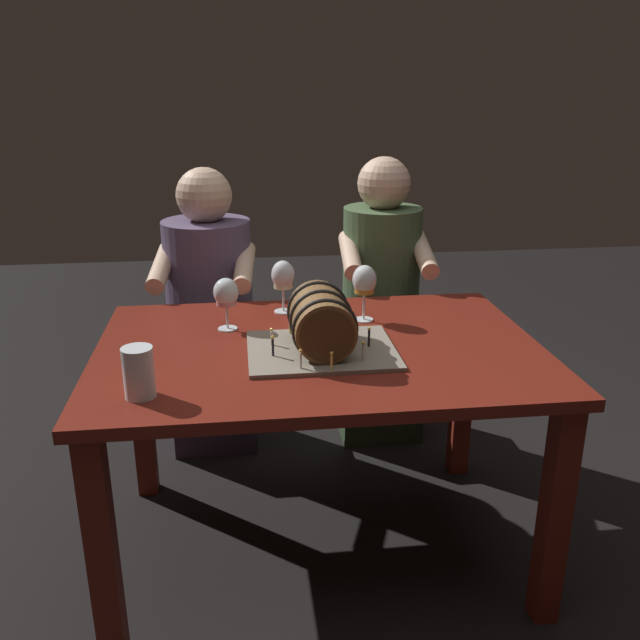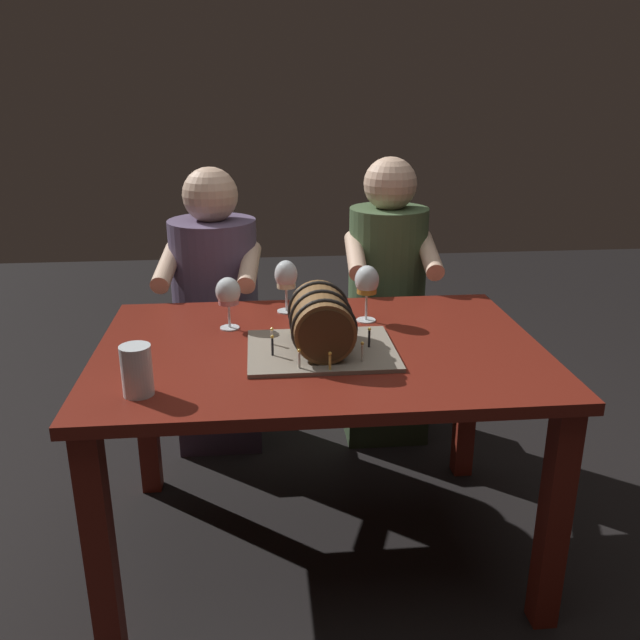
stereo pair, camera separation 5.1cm
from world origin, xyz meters
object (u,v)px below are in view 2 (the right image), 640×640
at_px(wine_glass_amber, 367,283).
at_px(person_seated_right, 386,314).
at_px(wine_glass_rose, 228,294).
at_px(wine_glass_white, 286,277).
at_px(dining_table, 320,377).
at_px(barrel_cake, 320,325).
at_px(beer_pint, 137,372).
at_px(person_seated_left, 217,319).

xyz_separation_m(wine_glass_amber, person_seated_right, (0.18, 0.56, -0.31)).
distance_m(wine_glass_rose, wine_glass_white, 0.24).
relative_size(dining_table, barrel_cake, 3.09).
xyz_separation_m(barrel_cake, person_seated_right, (0.36, 0.82, -0.26)).
bearing_deg(wine_glass_amber, person_seated_right, 72.27).
relative_size(wine_glass_white, beer_pint, 1.38).
height_order(beer_pint, person_seated_right, person_seated_right).
relative_size(dining_table, person_seated_left, 1.14).
bearing_deg(wine_glass_rose, dining_table, -32.26).
bearing_deg(person_seated_left, beer_pint, -97.17).
distance_m(barrel_cake, person_seated_left, 0.93).
bearing_deg(person_seated_right, wine_glass_white, -134.70).
xyz_separation_m(dining_table, person_seated_left, (-0.36, 0.77, -0.07)).
relative_size(wine_glass_amber, person_seated_left, 0.16).
xyz_separation_m(wine_glass_white, person_seated_right, (0.44, 0.44, -0.30)).
height_order(dining_table, wine_glass_amber, wine_glass_amber).
xyz_separation_m(wine_glass_amber, wine_glass_white, (-0.26, 0.12, -0.01)).
bearing_deg(wine_glass_white, barrel_cake, -78.13).
bearing_deg(wine_glass_white, person_seated_left, 121.44).
bearing_deg(beer_pint, wine_glass_rose, 65.45).
relative_size(wine_glass_rose, beer_pint, 1.29).
bearing_deg(barrel_cake, wine_glass_amber, 55.61).
bearing_deg(barrel_cake, dining_table, 85.87).
height_order(dining_table, beer_pint, beer_pint).
distance_m(wine_glass_rose, person_seated_right, 0.91).
distance_m(wine_glass_white, beer_pint, 0.74).
relative_size(wine_glass_amber, wine_glass_white, 1.04).
bearing_deg(wine_glass_rose, beer_pint, -114.55).
xyz_separation_m(dining_table, person_seated_right, (0.35, 0.77, -0.07)).
xyz_separation_m(barrel_cake, wine_glass_amber, (0.18, 0.26, 0.05)).
relative_size(dining_table, wine_glass_amber, 7.05).
relative_size(wine_glass_white, person_seated_left, 0.16).
distance_m(dining_table, wine_glass_white, 0.41).
bearing_deg(person_seated_left, wine_glass_amber, -46.72).
relative_size(wine_glass_white, person_seated_right, 0.15).
bearing_deg(dining_table, barrel_cake, -94.13).
bearing_deg(dining_table, wine_glass_rose, 147.74).
relative_size(beer_pint, person_seated_left, 0.11).
xyz_separation_m(dining_table, wine_glass_amber, (0.17, 0.21, 0.24)).
relative_size(dining_table, person_seated_right, 1.11).
distance_m(barrel_cake, wine_glass_white, 0.39).
height_order(dining_table, barrel_cake, barrel_cake).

